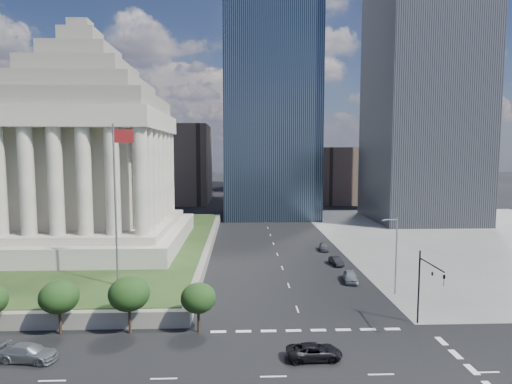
{
  "coord_description": "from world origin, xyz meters",
  "views": [
    {
      "loc": [
        -6.7,
        -28.61,
        18.51
      ],
      "look_at": [
        -5.05,
        15.54,
        14.34
      ],
      "focal_mm": 30.0,
      "sensor_mm": 36.0,
      "label": 1
    }
  ],
  "objects_px": {
    "flagpole": "(117,196)",
    "suv_grey": "(28,353)",
    "war_memorial": "(84,135)",
    "parked_sedan_far": "(324,247)",
    "parked_sedan_near": "(350,276)",
    "traffic_signal_ne": "(427,281)",
    "street_lamp_north": "(395,251)",
    "pickup_truck": "(314,352)",
    "parked_sedan_mid": "(336,261)"
  },
  "relations": [
    {
      "from": "flagpole",
      "to": "suv_grey",
      "type": "relative_size",
      "value": 3.87
    },
    {
      "from": "war_memorial",
      "to": "suv_grey",
      "type": "height_order",
      "value": "war_memorial"
    },
    {
      "from": "parked_sedan_far",
      "to": "war_memorial",
      "type": "bearing_deg",
      "value": -170.78
    },
    {
      "from": "suv_grey",
      "to": "parked_sedan_near",
      "type": "bearing_deg",
      "value": -48.79
    },
    {
      "from": "flagpole",
      "to": "traffic_signal_ne",
      "type": "relative_size",
      "value": 2.5
    },
    {
      "from": "traffic_signal_ne",
      "to": "parked_sedan_far",
      "type": "xyz_separation_m",
      "value": [
        -3.5,
        36.11,
        -4.55
      ]
    },
    {
      "from": "suv_grey",
      "to": "street_lamp_north",
      "type": "bearing_deg",
      "value": -58.16
    },
    {
      "from": "pickup_truck",
      "to": "suv_grey",
      "type": "distance_m",
      "value": 25.42
    },
    {
      "from": "pickup_truck",
      "to": "parked_sedan_far",
      "type": "relative_size",
      "value": 1.22
    },
    {
      "from": "flagpole",
      "to": "parked_sedan_far",
      "type": "xyz_separation_m",
      "value": [
        30.83,
        25.81,
        -12.42
      ]
    },
    {
      "from": "parked_sedan_mid",
      "to": "flagpole",
      "type": "bearing_deg",
      "value": -161.31
    },
    {
      "from": "parked_sedan_mid",
      "to": "pickup_truck",
      "type": "bearing_deg",
      "value": -113.94
    },
    {
      "from": "traffic_signal_ne",
      "to": "pickup_truck",
      "type": "relative_size",
      "value": 1.61
    },
    {
      "from": "war_memorial",
      "to": "parked_sedan_far",
      "type": "xyz_separation_m",
      "value": [
        43.0,
        1.81,
        -20.7
      ]
    },
    {
      "from": "parked_sedan_mid",
      "to": "parked_sedan_far",
      "type": "xyz_separation_m",
      "value": [
        0.0,
        10.42,
        0.05
      ]
    },
    {
      "from": "flagpole",
      "to": "suv_grey",
      "type": "height_order",
      "value": "flagpole"
    },
    {
      "from": "parked_sedan_near",
      "to": "parked_sedan_far",
      "type": "height_order",
      "value": "parked_sedan_near"
    },
    {
      "from": "suv_grey",
      "to": "parked_sedan_far",
      "type": "bearing_deg",
      "value": -31.07
    },
    {
      "from": "war_memorial",
      "to": "parked_sedan_far",
      "type": "distance_m",
      "value": 47.76
    },
    {
      "from": "street_lamp_north",
      "to": "parked_sedan_mid",
      "type": "height_order",
      "value": "street_lamp_north"
    },
    {
      "from": "flagpole",
      "to": "war_memorial",
      "type": "bearing_deg",
      "value": 116.89
    },
    {
      "from": "war_memorial",
      "to": "pickup_truck",
      "type": "distance_m",
      "value": 56.48
    },
    {
      "from": "flagpole",
      "to": "parked_sedan_near",
      "type": "xyz_separation_m",
      "value": [
        30.83,
        6.39,
        -12.33
      ]
    },
    {
      "from": "street_lamp_north",
      "to": "parked_sedan_far",
      "type": "height_order",
      "value": "street_lamp_north"
    },
    {
      "from": "street_lamp_north",
      "to": "parked_sedan_far",
      "type": "distance_m",
      "value": 25.67
    },
    {
      "from": "flagpole",
      "to": "pickup_truck",
      "type": "bearing_deg",
      "value": -36.64
    },
    {
      "from": "traffic_signal_ne",
      "to": "parked_sedan_mid",
      "type": "distance_m",
      "value": 26.34
    },
    {
      "from": "traffic_signal_ne",
      "to": "pickup_truck",
      "type": "height_order",
      "value": "traffic_signal_ne"
    },
    {
      "from": "parked_sedan_near",
      "to": "parked_sedan_mid",
      "type": "xyz_separation_m",
      "value": [
        0.0,
        9.0,
        -0.14
      ]
    },
    {
      "from": "street_lamp_north",
      "to": "parked_sedan_near",
      "type": "xyz_separation_m",
      "value": [
        -4.33,
        5.39,
        -4.87
      ]
    },
    {
      "from": "war_memorial",
      "to": "flagpole",
      "type": "bearing_deg",
      "value": -63.11
    },
    {
      "from": "pickup_truck",
      "to": "street_lamp_north",
      "type": "bearing_deg",
      "value": -40.79
    },
    {
      "from": "street_lamp_north",
      "to": "parked_sedan_mid",
      "type": "distance_m",
      "value": 15.84
    },
    {
      "from": "flagpole",
      "to": "traffic_signal_ne",
      "type": "distance_m",
      "value": 36.69
    },
    {
      "from": "flagpole",
      "to": "street_lamp_north",
      "type": "height_order",
      "value": "flagpole"
    },
    {
      "from": "suv_grey",
      "to": "parked_sedan_far",
      "type": "relative_size",
      "value": 1.27
    },
    {
      "from": "parked_sedan_far",
      "to": "parked_sedan_mid",
      "type": "bearing_deg",
      "value": -83.18
    },
    {
      "from": "pickup_truck",
      "to": "parked_sedan_near",
      "type": "xyz_separation_m",
      "value": [
        9.11,
        22.55,
        0.09
      ]
    },
    {
      "from": "war_memorial",
      "to": "flagpole",
      "type": "relative_size",
      "value": 1.95
    },
    {
      "from": "traffic_signal_ne",
      "to": "pickup_truck",
      "type": "bearing_deg",
      "value": -155.12
    },
    {
      "from": "flagpole",
      "to": "parked_sedan_near",
      "type": "distance_m",
      "value": 33.81
    },
    {
      "from": "war_memorial",
      "to": "parked_sedan_mid",
      "type": "xyz_separation_m",
      "value": [
        43.0,
        -8.61,
        -20.75
      ]
    },
    {
      "from": "parked_sedan_mid",
      "to": "parked_sedan_far",
      "type": "distance_m",
      "value": 10.42
    },
    {
      "from": "suv_grey",
      "to": "war_memorial",
      "type": "bearing_deg",
      "value": 20.9
    },
    {
      "from": "traffic_signal_ne",
      "to": "suv_grey",
      "type": "bearing_deg",
      "value": -172.18
    },
    {
      "from": "war_memorial",
      "to": "pickup_truck",
      "type": "relative_size",
      "value": 7.83
    },
    {
      "from": "parked_sedan_mid",
      "to": "traffic_signal_ne",
      "type": "bearing_deg",
      "value": -90.08
    },
    {
      "from": "pickup_truck",
      "to": "flagpole",
      "type": "bearing_deg",
      "value": 50.65
    },
    {
      "from": "suv_grey",
      "to": "parked_sedan_far",
      "type": "xyz_separation_m",
      "value": [
        34.52,
        41.33,
        -0.06
      ]
    },
    {
      "from": "flagpole",
      "to": "parked_sedan_mid",
      "type": "xyz_separation_m",
      "value": [
        30.83,
        15.39,
        -12.47
      ]
    }
  ]
}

